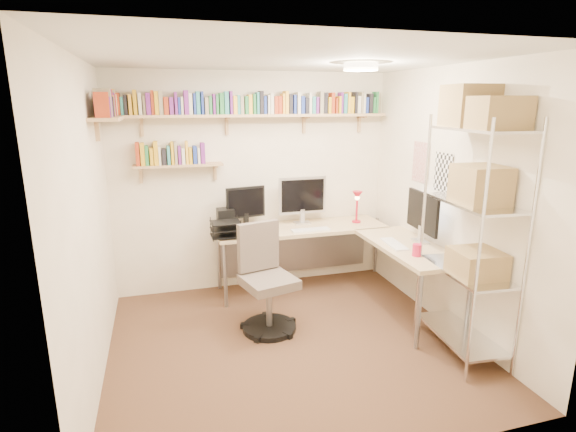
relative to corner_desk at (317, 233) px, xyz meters
name	(u,v)px	position (x,y,z in m)	size (l,w,h in m)	color
ground	(290,343)	(-0.58, -0.93, -0.76)	(3.20, 3.20, 0.00)	#4B2C20
room_shell	(291,177)	(-0.58, -0.93, 0.79)	(3.24, 3.04, 2.52)	beige
wall_shelves	(219,115)	(-0.99, 0.37, 1.27)	(3.12, 1.09, 0.80)	tan
corner_desk	(317,233)	(0.00, 0.00, 0.00)	(2.22, 1.95, 1.32)	#CAB283
office_chair	(266,286)	(-0.72, -0.57, -0.32)	(0.56, 0.57, 1.04)	black
wire_rack	(477,179)	(0.84, -1.48, 0.80)	(0.51, 0.93, 2.30)	silver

